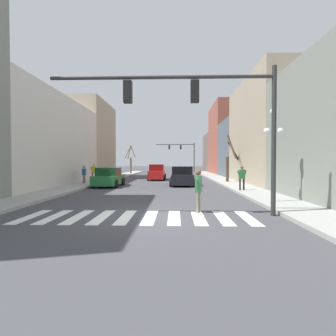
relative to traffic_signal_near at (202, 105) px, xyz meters
name	(u,v)px	position (x,y,z in m)	size (l,w,h in m)	color
ground_plane	(139,216)	(-2.42, -0.28, -4.24)	(240.00, 240.00, 0.00)	#424247
sidewalk_right	(314,215)	(4.11, -0.28, -4.16)	(2.27, 90.00, 0.15)	#9E9E99
building_row_left	(23,122)	(-13.08, 10.24, 0.93)	(6.00, 35.52, 13.08)	gray
building_row_right	(249,142)	(8.24, 23.12, 0.34)	(6.00, 56.73, 11.70)	gray
crosswalk_stripes	(138,217)	(-2.42, -0.45, -4.24)	(8.55, 2.60, 0.01)	white
traffic_signal_near	(202,105)	(0.00, 0.00, 0.00)	(8.68, 0.28, 5.70)	#2D2D2D
traffic_signal_far	(182,150)	(0.36, 43.21, 0.18)	(7.86, 0.28, 6.00)	#2D2D2D
street_lamp_right_corner	(274,136)	(3.70, 2.69, -0.91)	(0.95, 0.36, 4.50)	#1E4C2D
car_parked_left_near	(109,178)	(-6.65, 11.73, -3.50)	(2.09, 4.32, 1.58)	#236B38
car_at_intersection	(157,173)	(-3.18, 20.00, -3.42)	(1.97, 4.72, 1.78)	red
car_parked_left_far	(182,177)	(-0.47, 12.71, -3.46)	(2.12, 4.12, 1.67)	black
pedestrian_on_right_sidewalk	(94,171)	(-8.62, 14.01, -3.04)	(0.77, 0.27, 1.78)	#4C4C51
pedestrian_near_right_corner	(242,176)	(3.46, 7.69, -3.11)	(0.71, 0.31, 1.65)	black
pedestrian_on_left_sidewalk	(198,187)	(-0.10, 0.52, -3.21)	(0.31, 0.75, 1.74)	#7A705B
pedestrian_waiting_at_curb	(84,173)	(-9.24, 13.10, -3.17)	(0.25, 0.67, 1.56)	#7A705B
street_tree_left_far	(130,160)	(-8.70, 33.94, -1.85)	(1.91, 1.65, 4.74)	brown
street_tree_right_near	(229,160)	(4.21, 15.55, -2.04)	(1.48, 2.62, 4.62)	#473828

